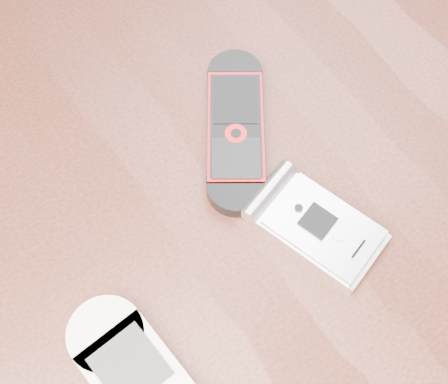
% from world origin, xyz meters
% --- Properties ---
extents(ground, '(4.00, 4.00, 0.00)m').
position_xyz_m(ground, '(0.00, 0.00, 0.00)').
color(ground, '#472B19').
rests_on(ground, ground).
extents(table, '(1.20, 0.80, 0.75)m').
position_xyz_m(table, '(0.00, 0.00, 0.64)').
color(table, black).
rests_on(table, ground).
extents(nokia_black_red, '(0.14, 0.17, 0.02)m').
position_xyz_m(nokia_black_red, '(0.05, 0.05, 0.76)').
color(nokia_black_red, black).
rests_on(nokia_black_red, table).
extents(motorola_razr, '(0.09, 0.13, 0.02)m').
position_xyz_m(motorola_razr, '(0.05, -0.07, 0.76)').
color(motorola_razr, silver).
rests_on(motorola_razr, table).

